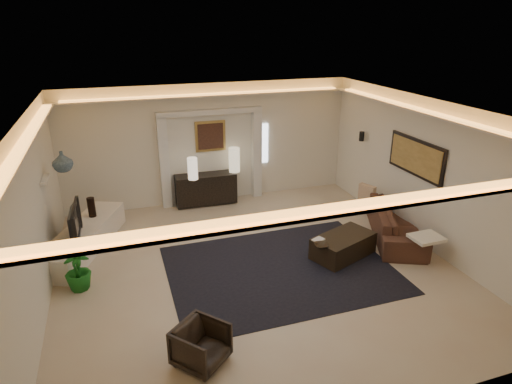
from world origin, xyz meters
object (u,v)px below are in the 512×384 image
object	(u,v)px
console	(206,189)
coffee_table	(343,246)
sofa	(396,223)
armchair	(201,345)

from	to	relation	value
console	coffee_table	world-z (taller)	console
coffee_table	sofa	bearing A→B (deg)	-7.47
console	sofa	xyz separation A→B (m)	(3.36, -3.01, -0.07)
console	armchair	bearing A→B (deg)	-101.34
console	coffee_table	size ratio (longest dim) A/B	1.21
console	sofa	world-z (taller)	console
coffee_table	console	bearing A→B (deg)	98.62
coffee_table	armchair	distance (m)	3.72
console	sofa	distance (m)	4.51
coffee_table	armchair	bearing A→B (deg)	-169.81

